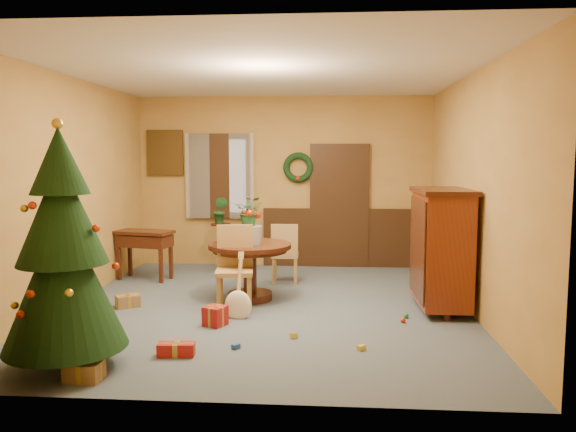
# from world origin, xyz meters

# --- Properties ---
(room_envelope) EXTENTS (5.50, 5.50, 5.50)m
(room_envelope) POSITION_xyz_m (0.21, 2.70, 1.12)
(room_envelope) COLOR #3C4557
(room_envelope) RESTS_ON ground
(dining_table) EXTENTS (1.09, 1.09, 0.75)m
(dining_table) POSITION_xyz_m (-0.26, 0.37, 0.52)
(dining_table) COLOR black
(dining_table) RESTS_ON floor
(urn) EXTENTS (0.32, 0.32, 0.23)m
(urn) POSITION_xyz_m (-0.26, 0.37, 0.87)
(urn) COLOR slate
(urn) RESTS_ON dining_table
(centerpiece_plant) EXTENTS (0.35, 0.30, 0.38)m
(centerpiece_plant) POSITION_xyz_m (-0.26, 0.37, 1.18)
(centerpiece_plant) COLOR #1E4C23
(centerpiece_plant) RESTS_ON urn
(chair_near) EXTENTS (0.50, 0.50, 1.04)m
(chair_near) POSITION_xyz_m (-0.38, -0.07, 0.56)
(chair_near) COLOR #9D713F
(chair_near) RESTS_ON floor
(chair_far) EXTENTS (0.41, 0.41, 0.91)m
(chair_far) POSITION_xyz_m (0.13, 1.33, 0.49)
(chair_far) COLOR #9D713F
(chair_far) RESTS_ON floor
(guitar) EXTENTS (0.41, 0.54, 0.73)m
(guitar) POSITION_xyz_m (-0.27, -0.50, 0.37)
(guitar) COLOR white
(guitar) RESTS_ON floor
(plant_stand) EXTENTS (0.32, 0.32, 0.82)m
(plant_stand) POSITION_xyz_m (-0.95, 1.93, 0.51)
(plant_stand) COLOR black
(plant_stand) RESTS_ON floor
(stand_plant) EXTENTS (0.27, 0.24, 0.42)m
(stand_plant) POSITION_xyz_m (-0.95, 1.93, 1.03)
(stand_plant) COLOR #19471E
(stand_plant) RESTS_ON plant_stand
(christmas_tree) EXTENTS (1.08, 1.08, 2.22)m
(christmas_tree) POSITION_xyz_m (-1.55, -2.15, 1.05)
(christmas_tree) COLOR #382111
(christmas_tree) RESTS_ON floor
(writing_desk) EXTENTS (0.93, 0.60, 0.76)m
(writing_desk) POSITION_xyz_m (-2.04, 1.47, 0.57)
(writing_desk) COLOR black
(writing_desk) RESTS_ON floor
(sideboard) EXTENTS (0.64, 1.18, 1.50)m
(sideboard) POSITION_xyz_m (2.15, 0.05, 0.80)
(sideboard) COLOR #571F0A
(sideboard) RESTS_ON floor
(gift_a) EXTENTS (0.30, 0.23, 0.16)m
(gift_a) POSITION_xyz_m (-1.28, -2.40, 0.08)
(gift_a) COLOR brown
(gift_a) RESTS_ON floor
(gift_b) EXTENTS (0.29, 0.29, 0.22)m
(gift_b) POSITION_xyz_m (-0.49, -0.79, 0.11)
(gift_b) COLOR #A01715
(gift_b) RESTS_ON floor
(gift_c) EXTENTS (0.34, 0.32, 0.16)m
(gift_c) POSITION_xyz_m (-1.74, -0.11, 0.08)
(gift_c) COLOR brown
(gift_c) RESTS_ON floor
(gift_d) EXTENTS (0.36, 0.17, 0.12)m
(gift_d) POSITION_xyz_m (-0.66, -1.77, 0.06)
(gift_d) COLOR #A01715
(gift_d) RESTS_ON floor
(toy_a) EXTENTS (0.09, 0.09, 0.05)m
(toy_a) POSITION_xyz_m (-0.13, -1.54, 0.03)
(toy_a) COLOR #23499B
(toy_a) RESTS_ON floor
(toy_b) EXTENTS (0.06, 0.06, 0.06)m
(toy_b) POSITION_xyz_m (1.69, -0.34, 0.03)
(toy_b) COLOR #24852B
(toy_b) RESTS_ON floor
(toy_c) EXTENTS (0.09, 0.09, 0.05)m
(toy_c) POSITION_xyz_m (1.10, -1.48, 0.03)
(toy_c) COLOR gold
(toy_c) RESTS_ON floor
(toy_d) EXTENTS (0.06, 0.06, 0.06)m
(toy_d) POSITION_xyz_m (1.63, -0.54, 0.03)
(toy_d) COLOR red
(toy_d) RESTS_ON floor
(toy_e) EXTENTS (0.09, 0.08, 0.05)m
(toy_e) POSITION_xyz_m (0.42, -1.17, 0.03)
(toy_e) COLOR gold
(toy_e) RESTS_ON floor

